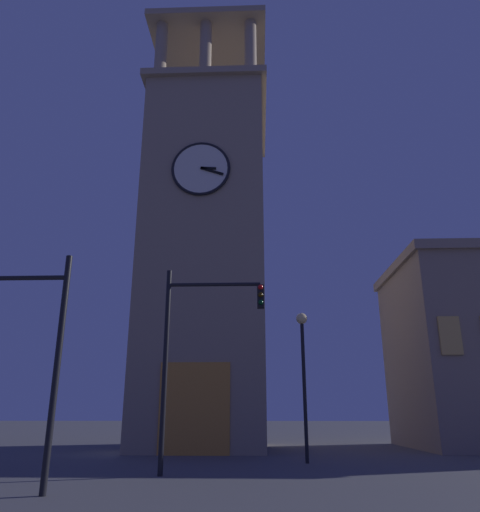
% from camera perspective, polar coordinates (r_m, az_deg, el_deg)
% --- Properties ---
extents(ground_plane, '(200.00, 200.00, 0.00)m').
position_cam_1_polar(ground_plane, '(24.84, -12.03, -21.64)').
color(ground_plane, '#4C4C51').
extents(clocktower, '(7.08, 9.56, 27.36)m').
position_cam_1_polar(clocktower, '(28.76, -3.74, -0.11)').
color(clocktower, gray).
rests_on(clocktower, ground_plane).
extents(traffic_signal_mid, '(3.21, 0.41, 6.28)m').
position_cam_1_polar(traffic_signal_mid, '(15.77, -5.18, -9.35)').
color(traffic_signal_mid, black).
rests_on(traffic_signal_mid, ground_plane).
extents(traffic_signal_far, '(4.30, 0.41, 5.63)m').
position_cam_1_polar(traffic_signal_far, '(13.49, -25.83, -7.73)').
color(traffic_signal_far, black).
rests_on(traffic_signal_far, ground_plane).
extents(street_lamp, '(0.44, 0.44, 5.61)m').
position_cam_1_polar(street_lamp, '(19.70, 7.41, -11.64)').
color(street_lamp, black).
rests_on(street_lamp, ground_plane).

